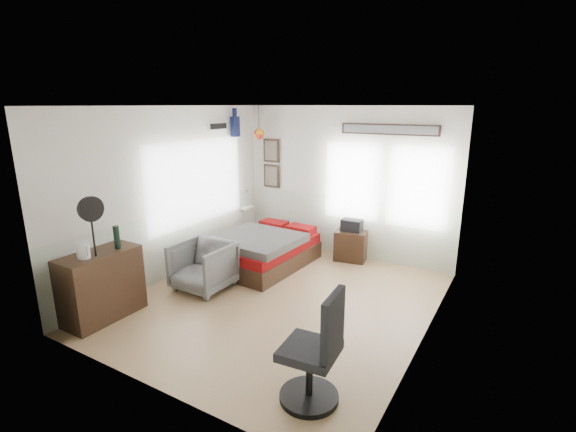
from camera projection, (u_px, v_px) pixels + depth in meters
name	position (u px, v px, depth m)	size (l,w,h in m)	color
ground_plane	(280.00, 301.00, 5.97)	(4.00, 4.50, 0.01)	tan
room_shell	(282.00, 187.00, 5.74)	(4.02, 4.52, 2.71)	beige
wall_decor	(284.00, 139.00, 7.59)	(3.55, 1.32, 1.44)	black
bed	(264.00, 250.00, 7.21)	(1.39, 1.87, 0.58)	#332016
dresser	(102.00, 285.00, 5.40)	(0.48, 1.00, 0.90)	#332016
armchair	(203.00, 266.00, 6.26)	(0.78, 0.81, 0.73)	gray
nightstand	(351.00, 245.00, 7.48)	(0.54, 0.43, 0.54)	#332016
task_chair	(316.00, 358.00, 3.83)	(0.57, 0.57, 1.13)	black
kettle	(83.00, 250.00, 5.06)	(0.18, 0.15, 0.20)	silver
bottle	(117.00, 237.00, 5.40)	(0.08, 0.08, 0.30)	black
stand_fan	(91.00, 210.00, 5.00)	(0.10, 0.31, 0.76)	black
black_bag	(352.00, 225.00, 7.38)	(0.36, 0.23, 0.21)	black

